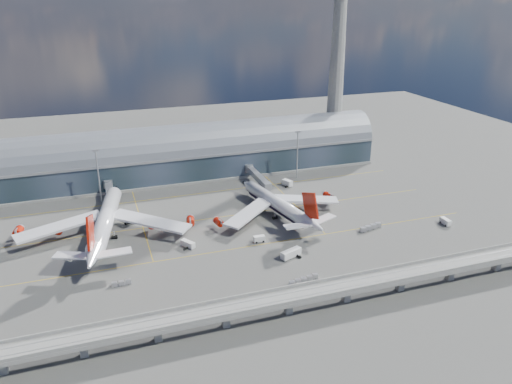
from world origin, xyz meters
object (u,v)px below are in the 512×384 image
object	(u,v)px
airliner_left	(105,222)
cargo_train_1	(304,280)
service_truck_4	(287,183)
cargo_train_2	(371,227)
cargo_train_0	(121,283)
control_tower	(337,69)
airliner_right	(278,205)
floodlight_mast_left	(98,175)
service_truck_2	(291,253)
service_truck_5	(130,218)
service_truck_3	(445,222)
service_truck_1	(259,239)
service_truck_0	(188,244)
floodlight_mast_right	(297,153)

from	to	relation	value
airliner_left	cargo_train_1	world-z (taller)	airliner_left
service_truck_4	cargo_train_2	bearing A→B (deg)	-98.51
airliner_left	cargo_train_0	size ratio (longest dim) A/B	11.19
control_tower	airliner_right	distance (m)	104.19
floodlight_mast_left	service_truck_2	size ratio (longest dim) A/B	2.90
airliner_right	service_truck_5	size ratio (longest dim) A/B	8.71
cargo_train_0	service_truck_5	bearing A→B (deg)	-8.47
service_truck_3	cargo_train_2	xyz separation A→B (m)	(-32.60, 6.18, -0.39)
airliner_left	cargo_train_2	distance (m)	108.69
airliner_left	service_truck_1	xyz separation A→B (m)	(57.07, -24.09, -5.22)
service_truck_3	cargo_train_1	world-z (taller)	service_truck_3
service_truck_0	cargo_train_2	world-z (taller)	service_truck_0
cargo_train_1	floodlight_mast_right	bearing A→B (deg)	-11.36
airliner_left	service_truck_0	size ratio (longest dim) A/B	11.69
floodlight_mast_left	cargo_train_1	xyz separation A→B (m)	(61.75, -95.25, -12.82)
service_truck_1	service_truck_4	size ratio (longest dim) A/B	0.75
service_truck_1	service_truck_2	world-z (taller)	service_truck_2
control_tower	airliner_left	xyz separation A→B (m)	(-135.07, -66.53, -45.10)
floodlight_mast_right	cargo_train_1	xyz separation A→B (m)	(-38.25, -95.25, -12.82)
control_tower	service_truck_2	world-z (taller)	control_tower
airliner_left	service_truck_4	distance (m)	95.47
airliner_right	service_truck_4	bearing A→B (deg)	50.14
floodlight_mast_left	service_truck_2	distance (m)	101.81
cargo_train_2	service_truck_0	bearing A→B (deg)	96.20
service_truck_0	service_truck_1	size ratio (longest dim) A/B	1.41
service_truck_2	cargo_train_0	world-z (taller)	service_truck_2
floodlight_mast_right	service_truck_0	distance (m)	92.07
service_truck_0	service_truck_4	world-z (taller)	service_truck_4
floodlight_mast_left	cargo_train_2	size ratio (longest dim) A/B	2.28
floodlight_mast_right	service_truck_2	distance (m)	86.81
airliner_right	service_truck_1	distance (m)	26.63
airliner_right	control_tower	bearing A→B (deg)	37.18
service_truck_1	service_truck_5	bearing A→B (deg)	53.31
airliner_left	service_truck_5	size ratio (longest dim) A/B	10.36
floodlight_mast_left	service_truck_2	world-z (taller)	floodlight_mast_left
airliner_left	service_truck_2	world-z (taller)	airliner_left
service_truck_1	service_truck_3	size ratio (longest dim) A/B	0.82
airliner_left	airliner_right	xyz separation A→B (m)	(73.25, -3.30, -1.34)
cargo_train_2	service_truck_5	bearing A→B (deg)	80.25
control_tower	service_truck_0	size ratio (longest dim) A/B	16.10
cargo_train_1	cargo_train_2	xyz separation A→B (m)	(42.89, 28.11, 0.15)
floodlight_mast_right	cargo_train_2	bearing A→B (deg)	-86.04
floodlight_mast_right	service_truck_2	xyz separation A→B (m)	(-35.86, -78.14, -12.02)
floodlight_mast_right	service_truck_3	distance (m)	83.14
airliner_right	service_truck_5	xyz separation A→B (m)	(-62.63, 14.74, -3.50)
floodlight_mast_right	cargo_train_2	size ratio (longest dim) A/B	2.28
airliner_right	service_truck_2	world-z (taller)	airliner_right
airliner_left	service_truck_0	distance (m)	35.54
service_truck_2	airliner_right	bearing A→B (deg)	-34.73
airliner_right	cargo_train_0	distance (m)	79.04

